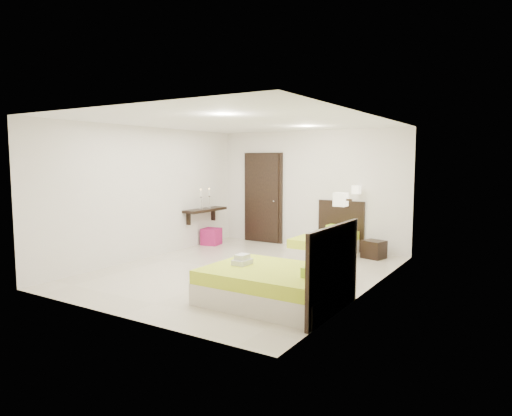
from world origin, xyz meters
The scene contains 7 objects.
floor centered at (0.00, 0.00, 0.00)m, with size 5.50×5.50×0.00m, color beige.
bed_single centered at (0.76, 1.96, 0.26)m, with size 1.04×1.73×1.42m.
bed_double centered at (1.41, -1.25, 0.27)m, with size 1.82×1.55×1.50m.
nightstand centered at (1.62, 2.29, 0.18)m, with size 0.40×0.36×0.36m, color black.
ottoman centered at (-2.02, 1.75, 0.19)m, with size 0.38×0.38×0.38m, color #90134D.
door centered at (-1.20, 2.70, 1.05)m, with size 1.02×0.15×2.14m.
console_shelf centered at (-2.08, 1.60, 0.82)m, with size 0.35×1.20×0.78m.
Camera 1 is at (4.36, -6.53, 1.95)m, focal length 32.00 mm.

